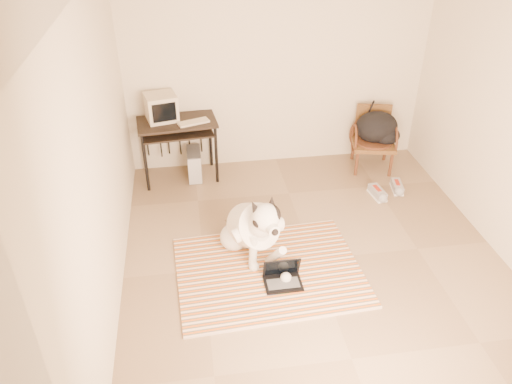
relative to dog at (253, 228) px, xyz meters
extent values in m
plane|color=#907658|center=(0.63, -0.18, -0.36)|extent=(4.50, 4.50, 0.00)
plane|color=beige|center=(0.63, 2.07, 0.99)|extent=(4.50, 0.00, 4.50)
plane|color=beige|center=(0.63, -2.43, 0.99)|extent=(4.50, 0.00, 4.50)
plane|color=beige|center=(-1.37, -0.18, 0.99)|extent=(0.00, 4.50, 4.50)
cube|color=#D25D1C|center=(0.15, -0.88, -0.35)|extent=(1.89, 0.38, 0.02)
cube|color=#2D6729|center=(0.14, -0.59, -0.35)|extent=(1.89, 0.38, 0.02)
cube|color=#593C82|center=(0.12, -0.30, -0.35)|extent=(1.89, 0.38, 0.02)
cube|color=gold|center=(0.11, -0.02, -0.35)|extent=(1.89, 0.38, 0.02)
cube|color=beige|center=(0.09, 0.27, -0.35)|extent=(1.89, 0.38, 0.02)
sphere|color=silver|center=(-0.19, 0.14, -0.20)|extent=(0.30, 0.30, 0.30)
sphere|color=silver|center=(0.09, 0.22, -0.20)|extent=(0.30, 0.30, 0.30)
ellipsoid|color=silver|center=(-0.05, 0.17, -0.18)|extent=(0.37, 0.34, 0.31)
ellipsoid|color=silver|center=(0.00, -0.01, 0.03)|extent=(0.55, 0.77, 0.66)
cylinder|color=white|center=(0.00, 0.00, 0.03)|extent=(0.59, 0.69, 0.60)
sphere|color=silver|center=(0.05, -0.20, 0.17)|extent=(0.25, 0.25, 0.25)
sphere|color=silver|center=(0.08, -0.29, 0.33)|extent=(0.28, 0.28, 0.28)
ellipsoid|color=black|center=(0.12, -0.28, 0.35)|extent=(0.22, 0.24, 0.20)
cylinder|color=silver|center=(0.12, -0.41, 0.29)|extent=(0.15, 0.17, 0.12)
sphere|color=black|center=(0.14, -0.48, 0.29)|extent=(0.07, 0.07, 0.07)
cone|color=black|center=(-0.02, -0.26, 0.44)|extent=(0.15, 0.15, 0.17)
cone|color=black|center=(0.15, -0.21, 0.44)|extent=(0.14, 0.17, 0.17)
torus|color=white|center=(0.06, -0.21, 0.22)|extent=(0.27, 0.19, 0.23)
cylinder|color=silver|center=(-0.04, -0.23, -0.13)|extent=(0.11, 0.14, 0.42)
cylinder|color=silver|center=(0.19, -0.30, -0.15)|extent=(0.18, 0.38, 0.42)
sphere|color=silver|center=(-0.03, -0.26, -0.31)|extent=(0.11, 0.11, 0.11)
sphere|color=silver|center=(0.26, -0.48, -0.30)|extent=(0.11, 0.11, 0.11)
cone|color=black|center=(-0.14, 0.42, -0.30)|extent=(0.30, 0.39, 0.11)
cube|color=black|center=(0.22, -0.53, -0.33)|extent=(0.37, 0.27, 0.02)
cube|color=#4F4F51|center=(0.22, -0.54, -0.31)|extent=(0.32, 0.16, 0.00)
cube|color=black|center=(0.22, -0.44, -0.20)|extent=(0.37, 0.09, 0.24)
cube|color=black|center=(0.22, -0.45, -0.19)|extent=(0.33, 0.07, 0.22)
cube|color=black|center=(-0.73, 1.77, 0.46)|extent=(1.04, 0.64, 0.03)
cube|color=black|center=(-0.73, 1.71, 0.33)|extent=(0.92, 0.52, 0.02)
cylinder|color=black|center=(-1.16, 1.49, 0.04)|extent=(0.04, 0.04, 0.80)
cylinder|color=black|center=(-1.20, 1.96, 0.04)|extent=(0.04, 0.04, 0.80)
cylinder|color=black|center=(-0.26, 1.58, 0.04)|extent=(0.04, 0.04, 0.80)
cylinder|color=black|center=(-0.30, 2.04, 0.04)|extent=(0.04, 0.04, 0.80)
cube|color=beige|center=(-0.91, 1.84, 0.64)|extent=(0.44, 0.43, 0.33)
cube|color=black|center=(-0.87, 1.67, 0.64)|extent=(0.29, 0.08, 0.24)
cube|color=beige|center=(-0.52, 1.67, 0.49)|extent=(0.42, 0.26, 0.03)
cube|color=#4F4F51|center=(-0.55, 1.74, -0.16)|extent=(0.18, 0.42, 0.40)
cube|color=silver|center=(-0.55, 1.54, -0.16)|extent=(0.17, 0.01, 0.38)
cube|color=brown|center=(1.90, 1.64, 0.01)|extent=(0.65, 0.64, 0.06)
cylinder|color=#3C1D10|center=(1.90, 1.64, 0.05)|extent=(0.51, 0.51, 0.04)
cube|color=brown|center=(1.95, 1.89, 0.27)|extent=(0.47, 0.14, 0.42)
cylinder|color=#3C1D10|center=(1.63, 1.47, -0.19)|extent=(0.04, 0.04, 0.34)
cylinder|color=#3C1D10|center=(1.72, 1.92, -0.19)|extent=(0.04, 0.04, 0.34)
cylinder|color=#3C1D10|center=(2.07, 1.37, -0.19)|extent=(0.04, 0.04, 0.34)
cylinder|color=#3C1D10|center=(2.17, 1.82, -0.19)|extent=(0.04, 0.04, 0.34)
ellipsoid|color=black|center=(1.93, 1.69, 0.24)|extent=(0.58, 0.48, 0.43)
ellipsoid|color=black|center=(2.05, 1.59, 0.15)|extent=(0.36, 0.29, 0.25)
cube|color=white|center=(1.73, 0.91, -0.34)|extent=(0.17, 0.33, 0.03)
cube|color=gray|center=(1.73, 0.91, -0.30)|extent=(0.16, 0.32, 0.10)
cube|color=#A12515|center=(1.73, 0.91, -0.26)|extent=(0.07, 0.17, 0.02)
cube|color=white|center=(2.04, 1.02, -0.34)|extent=(0.17, 0.32, 0.03)
cube|color=gray|center=(2.04, 1.02, -0.30)|extent=(0.17, 0.31, 0.10)
cube|color=#A12515|center=(2.04, 1.02, -0.26)|extent=(0.08, 0.16, 0.02)
camera|label=1|loc=(-0.59, -4.15, 3.13)|focal=35.00mm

